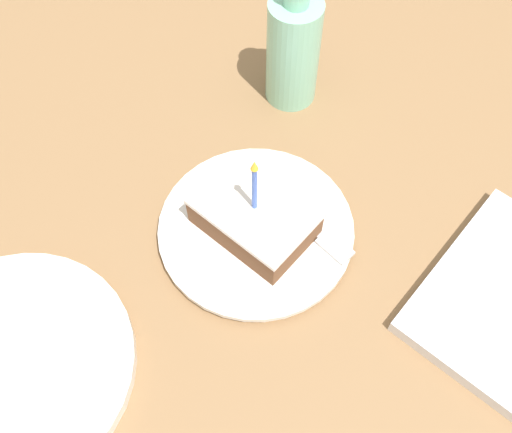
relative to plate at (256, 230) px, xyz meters
The scene contains 7 objects.
ground_plane 0.03m from the plate, 48.01° to the right, with size 2.40×2.40×0.04m.
plate is the anchor object (origin of this frame).
cake_slice 0.03m from the plate, 30.55° to the right, with size 0.10×0.14×0.14m.
fork 0.06m from the plate, 138.09° to the left, with size 0.04×0.18×0.00m.
bottle 0.25m from the plate, 151.31° to the right, with size 0.07×0.07×0.22m.
side_plate 0.32m from the plate, 16.72° to the right, with size 0.27×0.27×0.02m.
marble_board 0.31m from the plate, 113.74° to the left, with size 0.24×0.16×0.02m.
Camera 1 is at (0.27, 0.25, 0.66)m, focal length 42.00 mm.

